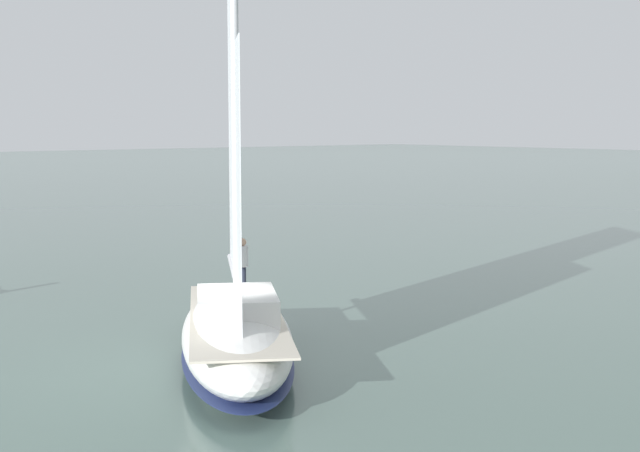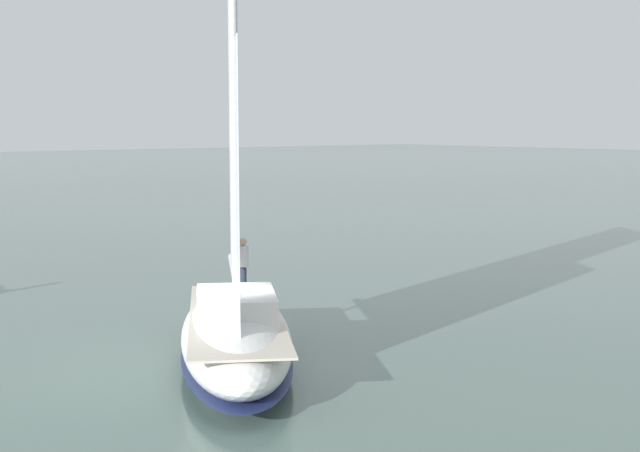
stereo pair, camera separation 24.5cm
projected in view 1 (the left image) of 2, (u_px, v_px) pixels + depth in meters
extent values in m
plane|color=slate|center=(237.00, 367.00, 24.73)|extent=(400.00, 400.00, 0.00)
ellipsoid|color=white|center=(236.00, 335.00, 24.62)|extent=(10.67, 8.13, 1.82)
ellipsoid|color=#19234C|center=(236.00, 353.00, 24.68)|extent=(10.78, 8.21, 0.22)
cube|color=beige|center=(236.00, 317.00, 24.56)|extent=(9.33, 7.05, 0.06)
cube|color=silver|center=(237.00, 306.00, 23.99)|extent=(3.64, 3.35, 0.75)
cylinder|color=silver|center=(235.00, 69.00, 22.96)|extent=(0.21, 0.21, 13.36)
cylinder|color=silver|center=(233.00, 268.00, 25.96)|extent=(4.19, 2.67, 0.18)
cube|color=white|center=(231.00, 78.00, 25.15)|extent=(3.79, 2.34, 10.95)
cube|color=white|center=(238.00, 188.00, 22.05)|extent=(2.02, 1.25, 7.35)
cylinder|color=#232838|center=(243.00, 280.00, 27.71)|extent=(0.28, 0.28, 0.85)
cylinder|color=silver|center=(243.00, 256.00, 27.63)|extent=(0.47, 0.47, 0.65)
sphere|color=tan|center=(243.00, 242.00, 27.58)|extent=(0.24, 0.24, 0.24)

